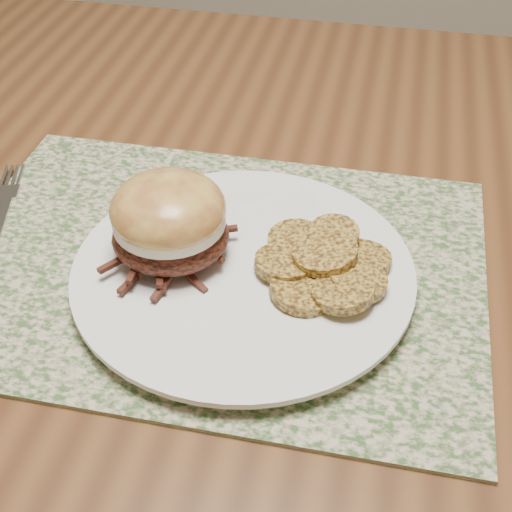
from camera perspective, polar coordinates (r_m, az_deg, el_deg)
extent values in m
cube|color=brown|center=(0.69, -6.58, 3.20)|extent=(1.50, 0.90, 0.04)
cube|color=#3B582D|center=(0.60, -3.43, -0.67)|extent=(0.45, 0.33, 0.00)
cylinder|color=white|center=(0.58, -1.03, -1.42)|extent=(0.26, 0.26, 0.02)
ellipsoid|color=black|center=(0.58, -6.84, 1.61)|extent=(0.11, 0.10, 0.04)
cylinder|color=beige|center=(0.56, -6.98, 2.99)|extent=(0.10, 0.10, 0.01)
ellipsoid|color=#C08F3F|center=(0.56, -7.05, 3.77)|extent=(0.10, 0.10, 0.05)
cylinder|color=#AD8633|center=(0.59, 3.24, 1.23)|extent=(0.06, 0.06, 0.01)
cylinder|color=#AD8633|center=(0.59, 6.24, 1.69)|extent=(0.06, 0.06, 0.02)
cylinder|color=#AD8633|center=(0.58, 8.27, -0.25)|extent=(0.05, 0.05, 0.02)
cylinder|color=#AD8633|center=(0.56, 2.23, -0.60)|extent=(0.06, 0.06, 0.01)
cylinder|color=#AD8633|center=(0.56, 5.53, 0.25)|extent=(0.07, 0.07, 0.02)
cylinder|color=#AD8633|center=(0.55, 8.19, -1.97)|extent=(0.06, 0.06, 0.01)
cylinder|color=#AD8633|center=(0.55, 3.84, -2.76)|extent=(0.07, 0.07, 0.02)
cylinder|color=#AD8633|center=(0.54, 6.99, -2.83)|extent=(0.06, 0.06, 0.02)
cylinder|color=#AD8633|center=(0.56, 6.09, -1.69)|extent=(0.06, 0.06, 0.01)
cylinder|color=#AD8633|center=(0.57, 4.04, -0.95)|extent=(0.07, 0.07, 0.01)
cube|color=silver|center=(0.72, -19.36, 4.78)|extent=(0.03, 0.03, 0.00)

